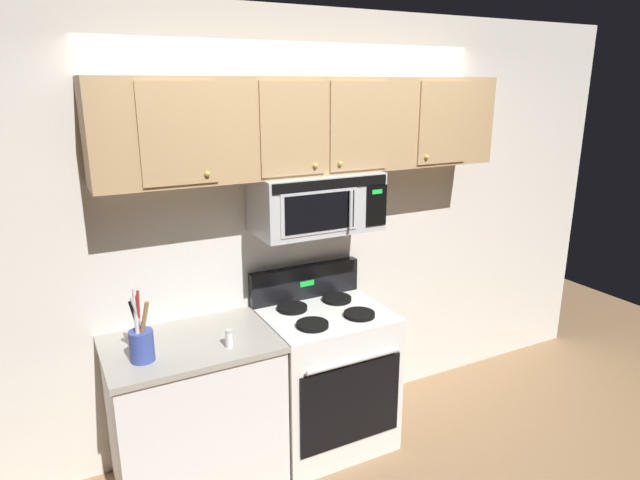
# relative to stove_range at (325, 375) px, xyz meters

# --- Properties ---
(ground_plane) EXTENTS (8.00, 8.00, 0.00)m
(ground_plane) POSITION_rel_stove_range_xyz_m (0.00, -0.42, -0.47)
(ground_plane) COLOR #93704C
(back_wall) EXTENTS (5.20, 0.10, 2.70)m
(back_wall) POSITION_rel_stove_range_xyz_m (0.00, 0.37, 0.88)
(back_wall) COLOR silver
(back_wall) RESTS_ON ground_plane
(stove_range) EXTENTS (0.76, 0.69, 1.12)m
(stove_range) POSITION_rel_stove_range_xyz_m (0.00, 0.00, 0.00)
(stove_range) COLOR white
(stove_range) RESTS_ON ground_plane
(over_range_microwave) EXTENTS (0.76, 0.43, 0.35)m
(over_range_microwave) POSITION_rel_stove_range_xyz_m (-0.00, 0.12, 1.11)
(over_range_microwave) COLOR #B7BABF
(upper_cabinets) EXTENTS (2.50, 0.36, 0.55)m
(upper_cabinets) POSITION_rel_stove_range_xyz_m (-0.00, 0.15, 1.56)
(upper_cabinets) COLOR tan
(counter_segment) EXTENTS (0.93, 0.65, 0.90)m
(counter_segment) POSITION_rel_stove_range_xyz_m (-0.84, 0.01, -0.02)
(counter_segment) COLOR silver
(counter_segment) RESTS_ON ground_plane
(utensil_crock_blue) EXTENTS (0.12, 0.12, 0.39)m
(utensil_crock_blue) POSITION_rel_stove_range_xyz_m (-1.11, -0.10, 0.54)
(utensil_crock_blue) COLOR #384C9E
(utensil_crock_blue) RESTS_ON counter_segment
(salt_shaker) EXTENTS (0.04, 0.04, 0.10)m
(salt_shaker) POSITION_rel_stove_range_xyz_m (-0.67, -0.17, 0.48)
(salt_shaker) COLOR white
(salt_shaker) RESTS_ON counter_segment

